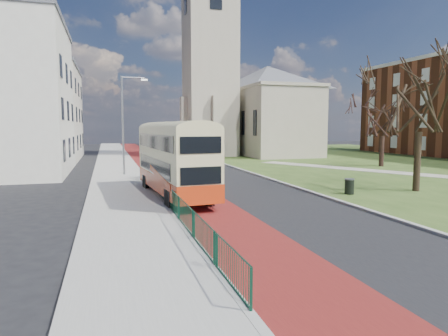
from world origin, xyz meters
name	(u,v)px	position (x,y,z in m)	size (l,w,h in m)	color
ground	(251,222)	(0.00, 0.00, 0.00)	(160.00, 160.00, 0.00)	black
road_carriageway	(191,171)	(1.50, 20.00, 0.01)	(9.00, 120.00, 0.01)	black
bus_lane	(161,172)	(-1.20, 20.00, 0.01)	(3.40, 120.00, 0.01)	#591414
pavement_west	(117,173)	(-5.00, 20.00, 0.06)	(4.00, 120.00, 0.12)	gray
kerb_west	(141,172)	(-3.00, 20.00, 0.07)	(0.25, 120.00, 0.13)	#999993
kerb_east	(232,167)	(6.10, 22.00, 0.07)	(0.25, 80.00, 0.13)	#999993
grass_green	(398,162)	(26.00, 22.00, 0.02)	(40.00, 80.00, 0.04)	#304B1A
footpath	(440,176)	(20.00, 10.00, 0.06)	(2.20, 36.00, 0.03)	#9E998C
pedestrian_railing	(168,197)	(-2.95, 4.00, 0.55)	(0.07, 24.00, 1.12)	#0E3D29
gothic_church	(242,61)	(12.56, 38.00, 13.13)	(16.38, 18.00, 40.00)	#9D947F
street_block_near	(4,97)	(-14.00, 22.00, 6.51)	(10.30, 14.30, 13.00)	beige
street_block_far	(36,112)	(-14.00, 38.00, 5.76)	(10.30, 16.30, 11.50)	#B9B19D
streetlamp	(125,120)	(-4.35, 18.00, 4.59)	(2.13, 0.18, 8.00)	gray
bus	(174,156)	(-2.15, 6.87, 2.38)	(3.14, 10.13, 4.17)	#AD3010
winter_tree_near	(421,84)	(12.71, 4.58, 6.64)	(8.19, 8.19, 9.53)	black
winter_tree_far	(383,112)	(20.81, 18.32, 5.45)	(5.82, 5.82, 7.81)	black
litter_bin	(349,186)	(8.00, 4.72, 0.51)	(0.70, 0.70, 0.93)	black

